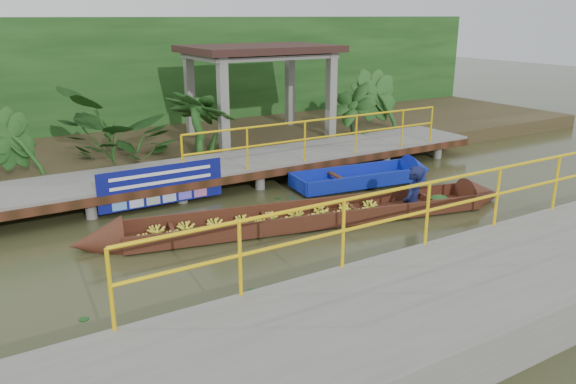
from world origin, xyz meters
TOP-DOWN VIEW (x-y plane):
  - ground at (0.00, 0.00)m, footprint 80.00×80.00m
  - land_strip at (0.00, 7.50)m, footprint 30.00×8.00m
  - far_dock at (0.02, 3.43)m, footprint 16.00×2.06m
  - near_dock at (1.00, -4.20)m, footprint 18.00×2.40m
  - pavilion at (3.00, 6.30)m, footprint 4.40×3.00m
  - foliage_backdrop at (0.00, 10.00)m, footprint 30.00×0.80m
  - vendor_boat at (1.16, 0.00)m, footprint 9.27×2.81m
  - moored_blue_boat at (4.12, 1.55)m, footprint 3.95×1.45m
  - blue_banner at (-1.52, 2.48)m, footprint 2.77×0.04m
  - tropical_plants at (0.35, 5.30)m, footprint 14.47×1.47m

SIDE VIEW (x-z plane):
  - ground at x=0.00m, z-range 0.00..0.00m
  - moored_blue_boat at x=4.12m, z-range -0.30..0.62m
  - land_strip at x=0.00m, z-range 0.00..0.45m
  - vendor_boat at x=1.16m, z-range -0.83..1.38m
  - near_dock at x=1.00m, z-range -0.56..1.16m
  - far_dock at x=0.02m, z-range -0.35..1.30m
  - blue_banner at x=-1.52m, z-range 0.12..0.99m
  - tropical_plants at x=0.35m, z-range 0.45..2.29m
  - foliage_backdrop at x=0.00m, z-range 0.00..4.00m
  - pavilion at x=3.00m, z-range 1.32..4.32m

